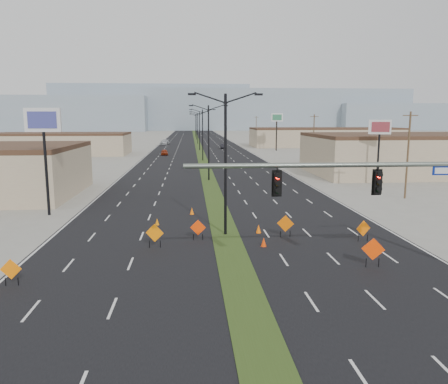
{
  "coord_description": "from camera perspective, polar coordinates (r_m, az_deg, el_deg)",
  "views": [
    {
      "loc": [
        -2.46,
        -18.54,
        8.35
      ],
      "look_at": [
        -0.13,
        11.64,
        3.2
      ],
      "focal_mm": 35.0,
      "sensor_mm": 36.0,
      "label": 1
    }
  ],
  "objects": [
    {
      "name": "building_se_near",
      "position": [
        73.47,
        25.43,
        4.35
      ],
      "size": [
        36.0,
        18.0,
        5.5
      ],
      "primitive_type": "cube",
      "color": "tan",
      "rests_on": "ground"
    },
    {
      "name": "streetlight_6",
      "position": [
        198.57,
        -3.75,
        8.78
      ],
      "size": [
        5.15,
        0.24,
        10.02
      ],
      "color": "black",
      "rests_on": "ground"
    },
    {
      "name": "utility_pole_0",
      "position": [
        49.13,
        22.88,
        4.61
      ],
      "size": [
        1.6,
        0.2,
        9.0
      ],
      "color": "#4C3823",
      "rests_on": "ground"
    },
    {
      "name": "cone_1",
      "position": [
        28.91,
        5.21,
        -6.53
      ],
      "size": [
        0.46,
        0.46,
        0.62
      ],
      "primitive_type": "cone",
      "rotation": [
        0.0,
        0.0,
        0.3
      ],
      "color": "#E63804",
      "rests_on": "ground"
    },
    {
      "name": "mesa_west",
      "position": [
        320.85,
        -26.27,
        9.14
      ],
      "size": [
        180.0,
        50.0,
        22.0
      ],
      "primitive_type": "cube",
      "color": "#899CAA",
      "rests_on": "ground"
    },
    {
      "name": "streetlight_5",
      "position": [
        170.58,
        -3.63,
        8.65
      ],
      "size": [
        5.15,
        0.24,
        10.02
      ],
      "color": "black",
      "rests_on": "ground"
    },
    {
      "name": "streetlight_2",
      "position": [
        86.62,
        -2.81,
        7.7
      ],
      "size": [
        5.15,
        0.24,
        10.02
      ],
      "color": "black",
      "rests_on": "ground"
    },
    {
      "name": "pole_sign_west",
      "position": [
        40.17,
        -22.53,
        7.68
      ],
      "size": [
        3.0,
        0.47,
        9.18
      ],
      "rotation": [
        0.0,
        0.0,
        -0.02
      ],
      "color": "black",
      "rests_on": "ground"
    },
    {
      "name": "building_sw_far",
      "position": [
        107.84,
        -20.42,
        5.81
      ],
      "size": [
        30.0,
        14.0,
        4.5
      ],
      "primitive_type": "cube",
      "color": "tan",
      "rests_on": "ground"
    },
    {
      "name": "mesa_east",
      "position": [
        358.45,
        26.51,
        8.76
      ],
      "size": [
        160.0,
        50.0,
        18.0
      ],
      "primitive_type": "cube",
      "color": "#899CAA",
      "rests_on": "ground"
    },
    {
      "name": "construction_sign_1",
      "position": [
        28.72,
        -9.04,
        -5.41
      ],
      "size": [
        1.18,
        0.33,
        1.6
      ],
      "rotation": [
        0.0,
        0.0,
        -0.25
      ],
      "color": "orange",
      "rests_on": "ground"
    },
    {
      "name": "pole_sign_east_near",
      "position": [
        57.54,
        19.66,
        7.31
      ],
      "size": [
        2.59,
        1.34,
        8.14
      ],
      "rotation": [
        0.0,
        0.0,
        -0.39
      ],
      "color": "black",
      "rests_on": "ground"
    },
    {
      "name": "pole_sign_east_far",
      "position": [
        113.37,
        6.93,
        9.29
      ],
      "size": [
        3.12,
        0.84,
        9.53
      ],
      "rotation": [
        0.0,
        0.0,
        0.16
      ],
      "color": "black",
      "rests_on": "ground"
    },
    {
      "name": "cone_0",
      "position": [
        34.82,
        -8.73,
        -3.86
      ],
      "size": [
        0.38,
        0.38,
        0.55
      ],
      "primitive_type": "cone",
      "rotation": [
        0.0,
        0.0,
        -0.16
      ],
      "color": "orange",
      "rests_on": "ground"
    },
    {
      "name": "utility_pole_3",
      "position": [
        150.27,
        4.22,
        8.22
      ],
      "size": [
        1.6,
        0.2,
        9.0
      ],
      "color": "#4C3823",
      "rests_on": "ground"
    },
    {
      "name": "signal_mast",
      "position": [
        23.57,
        23.51,
        0.17
      ],
      "size": [
        16.3,
        0.6,
        8.0
      ],
      "color": "slate",
      "rests_on": "ground"
    },
    {
      "name": "utility_pole_2",
      "position": [
        115.8,
        6.83,
        7.76
      ],
      "size": [
        1.6,
        0.2,
        9.0
      ],
      "color": "#4C3823",
      "rests_on": "ground"
    },
    {
      "name": "mesa_center",
      "position": [
        321.4,
        3.23,
        10.64
      ],
      "size": [
        220.0,
        50.0,
        28.0
      ],
      "primitive_type": "cube",
      "color": "#899CAA",
      "rests_on": "ground"
    },
    {
      "name": "car_left",
      "position": [
        100.27,
        -7.8,
        5.16
      ],
      "size": [
        1.84,
        3.92,
        1.3
      ],
      "primitive_type": "imported",
      "rotation": [
        0.0,
        0.0,
        0.08
      ],
      "color": "maroon",
      "rests_on": "ground"
    },
    {
      "name": "car_far",
      "position": [
        139.13,
        -7.77,
        6.46
      ],
      "size": [
        2.97,
        5.84,
        1.62
      ],
      "primitive_type": "imported",
      "rotation": [
        0.0,
        0.0,
        -0.13
      ],
      "color": "#ACB0B6",
      "rests_on": "ground"
    },
    {
      "name": "road_surface",
      "position": [
        118.86,
        -3.24,
        5.61
      ],
      "size": [
        25.0,
        400.0,
        0.02
      ],
      "primitive_type": "cube",
      "color": "black",
      "rests_on": "ground"
    },
    {
      "name": "construction_sign_3",
      "position": [
        31.18,
        8.03,
        -4.2
      ],
      "size": [
        1.14,
        0.43,
        1.59
      ],
      "rotation": [
        0.0,
        0.0,
        -0.34
      ],
      "color": "#E15D04",
      "rests_on": "ground"
    },
    {
      "name": "building_se_far",
      "position": [
        134.88,
        13.14,
        6.91
      ],
      "size": [
        44.0,
        16.0,
        5.0
      ],
      "primitive_type": "cube",
      "color": "tan",
      "rests_on": "ground"
    },
    {
      "name": "streetlight_4",
      "position": [
        142.59,
        -3.47,
        8.46
      ],
      "size": [
        5.15,
        0.24,
        10.02
      ],
      "color": "black",
      "rests_on": "ground"
    },
    {
      "name": "construction_sign_0",
      "position": [
        24.61,
        -26.08,
        -9.17
      ],
      "size": [
        1.06,
        0.05,
        1.41
      ],
      "rotation": [
        0.0,
        0.0,
        0.0
      ],
      "color": "orange",
      "rests_on": "ground"
    },
    {
      "name": "construction_sign_5",
      "position": [
        26.14,
        18.9,
        -7.2
      ],
      "size": [
        1.22,
        0.45,
        1.7
      ],
      "rotation": [
        0.0,
        0.0,
        -0.33
      ],
      "color": "#FF3F05",
      "rests_on": "ground"
    },
    {
      "name": "ground",
      "position": [
        20.48,
        2.96,
        -14.42
      ],
      "size": [
        600.0,
        600.0,
        0.0
      ],
      "primitive_type": "plane",
      "color": "gray",
      "rests_on": "ground"
    },
    {
      "name": "construction_sign_2",
      "position": [
        30.2,
        -3.42,
        -4.76
      ],
      "size": [
        1.08,
        0.18,
        1.44
      ],
      "rotation": [
        0.0,
        0.0,
        -0.13
      ],
      "color": "#FD3B05",
      "rests_on": "ground"
    },
    {
      "name": "mesa_backdrop",
      "position": [
        339.74,
        -9.23,
        10.82
      ],
      "size": [
        140.0,
        50.0,
        32.0
      ],
      "primitive_type": "cube",
      "color": "#899CAA",
      "rests_on": "ground"
    },
    {
      "name": "car_mid",
      "position": [
        121.02,
        -0.14,
        6.0
      ],
      "size": [
        1.41,
        3.94,
        1.29
      ],
      "primitive_type": "imported",
      "rotation": [
        0.0,
        0.0,
        -0.01
      ],
      "color": "black",
      "rests_on": "ground"
    },
    {
      "name": "utility_pole_1",
      "position": [
        81.77,
        11.62,
        6.88
      ],
      "size": [
        1.6,
        0.2,
        9.0
      ],
      "color": "#4C3823",
      "rests_on": "ground"
    },
    {
      "name": "streetlight_3",
      "position": [
        114.6,
        -3.22,
        8.17
      ],
      "size": [
        5.15,
        0.24,
        10.02
      ],
      "color": "black",
      "rests_on": "ground"
    },
    {
      "name": "median_strip",
      "position": [
        118.86,
        -3.24,
        5.61
      ],
      "size": [
        2.0,
        400.0,
        0.04
      ],
      "primitive_type": "cube",
      "color": "#314418",
      "rests_on": "ground"
    },
    {
      "name": "construction_sign_4",
      "position": [
        31.31,
        17.74,
        -4.65
      ],
      "size": [
        1.08,
        0.33,
        1.47
      ],
      "rotation": [
        0.0,
        0.0,
        0.27
      ],
      "color": "#F06605",
      "rests_on": "ground"
    },
    {
      "name": "cone_3",
      "position": [
        38.28,
        -4.22,
        -2.5
      ],
      "size": [
        0.4,
        0.4,
        0.62
      ],
      "primitive_type": "cone",
      "rotation": [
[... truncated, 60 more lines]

